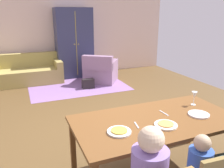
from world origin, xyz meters
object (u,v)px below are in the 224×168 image
(couch, at_px, (28,73))
(plate_near_child, at_px, (166,125))
(plate_near_man, at_px, (119,132))
(plate_near_woman, at_px, (199,114))
(armoire, at_px, (74,43))
(handbag, at_px, (88,84))
(armchair, at_px, (101,71))
(wine_glass, at_px, (194,96))
(dining_table, at_px, (156,124))

(couch, bearing_deg, plate_near_child, -76.48)
(plate_near_man, xyz_separation_m, plate_near_woman, (1.06, 0.02, 0.00))
(armoire, distance_m, handbag, 1.65)
(armchair, distance_m, handbag, 0.72)
(wine_glass, xyz_separation_m, armoire, (-0.44, 4.83, 0.16))
(dining_table, bearing_deg, armoire, 87.16)
(plate_near_woman, height_order, armoire, armoire)
(plate_near_woman, distance_m, couch, 5.22)
(dining_table, relative_size, handbag, 6.00)
(dining_table, xyz_separation_m, plate_near_man, (-0.53, -0.12, 0.07))
(wine_glass, height_order, armoire, armoire)
(wine_glass, bearing_deg, dining_table, -165.39)
(armoire, bearing_deg, wine_glass, -84.76)
(dining_table, height_order, plate_near_man, plate_near_man)
(plate_near_woman, height_order, armchair, armchair)
(armoire, xyz_separation_m, handbag, (0.01, -1.36, -0.92))
(plate_near_man, distance_m, wine_glass, 1.26)
(plate_near_child, relative_size, armoire, 0.12)
(dining_table, height_order, plate_near_child, plate_near_child)
(armchair, bearing_deg, handbag, -138.70)
(plate_near_child, height_order, armoire, armoire)
(dining_table, xyz_separation_m, armchair, (0.77, 4.10, -0.38))
(plate_near_woman, height_order, couch, couch)
(dining_table, height_order, armoire, armoire)
(plate_near_woman, bearing_deg, wine_glass, 59.78)
(plate_near_woman, relative_size, couch, 0.13)
(plate_near_man, distance_m, armoire, 5.19)
(plate_near_child, relative_size, handbag, 0.78)
(wine_glass, bearing_deg, plate_near_man, -166.17)
(plate_near_woman, xyz_separation_m, armoire, (-0.28, 5.11, 0.28))
(plate_near_child, height_order, armchair, armchair)
(dining_table, xyz_separation_m, armoire, (0.25, 5.01, 0.36))
(plate_near_child, bearing_deg, armoire, 87.26)
(armchair, height_order, handbag, armchair)
(dining_table, distance_m, wine_glass, 0.74)
(couch, xyz_separation_m, armchair, (1.97, -0.70, 0.02))
(plate_near_man, xyz_separation_m, plate_near_child, (0.53, -0.06, 0.00))
(plate_near_child, bearing_deg, wine_glass, 27.53)
(plate_near_child, relative_size, wine_glass, 1.34)
(dining_table, bearing_deg, plate_near_child, -90.00)
(dining_table, distance_m, couch, 4.96)
(couch, relative_size, armoire, 0.91)
(couch, xyz_separation_m, handbag, (1.45, -1.16, -0.17))
(couch, height_order, armoire, armoire)
(plate_near_man, height_order, couch, couch)
(armchair, relative_size, armoire, 0.57)
(couch, bearing_deg, plate_near_woman, -70.60)
(plate_near_man, relative_size, couch, 0.13)
(armchair, bearing_deg, wine_glass, -91.22)
(couch, distance_m, handbag, 1.87)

